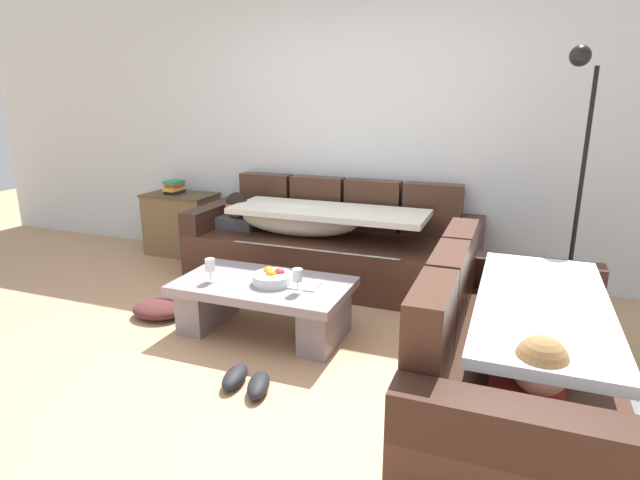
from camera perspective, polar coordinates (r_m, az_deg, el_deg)
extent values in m
plane|color=tan|center=(3.36, -7.08, -13.51)|extent=(14.00, 14.00, 0.00)
cube|color=silver|center=(4.94, 4.39, 12.39)|extent=(9.00, 0.10, 2.70)
cube|color=#43271C|center=(4.65, 1.18, -2.09)|extent=(2.54, 0.92, 0.42)
cube|color=#43271C|center=(5.20, -5.90, 4.74)|extent=(0.51, 0.16, 0.46)
cube|color=#43271C|center=(4.98, -0.26, 4.33)|extent=(0.51, 0.16, 0.46)
cube|color=#43271C|center=(4.81, 5.82, 3.85)|extent=(0.51, 0.16, 0.46)
cube|color=#43271C|center=(4.70, 12.25, 3.29)|extent=(0.51, 0.16, 0.46)
cube|color=#361F17|center=(5.08, -11.45, 2.75)|extent=(0.18, 0.92, 0.20)
cube|color=#361F17|center=(4.33, 16.08, 0.18)|extent=(0.18, 0.92, 0.20)
cube|color=#4C4C56|center=(4.95, -8.84, 1.99)|extent=(0.36, 0.28, 0.11)
sphere|color=#936B4C|center=(4.88, -9.15, 3.71)|extent=(0.21, 0.21, 0.21)
sphere|color=black|center=(4.87, -9.16, 4.05)|extent=(0.20, 0.20, 0.20)
ellipsoid|color=silver|center=(4.62, -2.42, 2.27)|extent=(1.10, 0.44, 0.28)
cube|color=silver|center=(4.47, 0.90, 3.15)|extent=(1.70, 0.60, 0.05)
cube|color=silver|center=(4.26, -0.84, -3.51)|extent=(1.44, 0.04, 0.38)
cube|color=#43271C|center=(2.91, 20.87, -14.68)|extent=(0.92, 1.92, 0.42)
cube|color=#43271C|center=(2.26, 11.98, -10.41)|extent=(0.16, 0.49, 0.46)
cube|color=#43271C|center=(2.74, 13.78, -5.82)|extent=(0.16, 0.49, 0.46)
cube|color=#43271C|center=(3.22, 15.03, -2.60)|extent=(0.16, 0.49, 0.46)
cube|color=#361F17|center=(2.01, 21.37, -19.18)|extent=(0.92, 0.18, 0.20)
cube|color=#361F17|center=(3.59, 21.56, -3.51)|extent=(0.92, 0.18, 0.20)
cube|color=#B23838|center=(2.26, 21.56, -16.33)|extent=(0.28, 0.36, 0.11)
sphere|color=beige|center=(2.19, 23.06, -12.83)|extent=(0.21, 0.21, 0.21)
sphere|color=#9E7042|center=(2.17, 23.15, -12.14)|extent=(0.20, 0.20, 0.20)
ellipsoid|color=silver|center=(2.78, 22.62, -8.29)|extent=(0.44, 1.00, 0.28)
cube|color=silver|center=(2.72, 23.26, -6.57)|extent=(0.60, 1.43, 0.05)
cube|color=silver|center=(2.95, 29.75, -14.94)|extent=(0.04, 1.22, 0.38)
cube|color=gray|center=(3.64, -6.23, -5.03)|extent=(1.20, 0.68, 0.06)
cube|color=gray|center=(3.93, -12.17, -6.68)|extent=(0.20, 0.54, 0.32)
cube|color=gray|center=(3.54, 0.59, -8.88)|extent=(0.20, 0.54, 0.32)
cylinder|color=silver|center=(3.58, -5.20, -4.27)|extent=(0.28, 0.28, 0.07)
sphere|color=orange|center=(3.63, -5.67, -3.53)|extent=(0.08, 0.08, 0.08)
sphere|color=orange|center=(3.57, -5.41, -3.90)|extent=(0.08, 0.08, 0.08)
sphere|color=#B52B28|center=(3.59, -4.49, -3.72)|extent=(0.08, 0.08, 0.08)
cylinder|color=silver|center=(3.69, -11.89, -4.45)|extent=(0.06, 0.06, 0.01)
cylinder|color=silver|center=(3.67, -11.93, -3.85)|extent=(0.01, 0.01, 0.07)
cylinder|color=silver|center=(3.65, -12.00, -2.67)|extent=(0.07, 0.07, 0.08)
cylinder|color=silver|center=(3.41, -2.47, -5.79)|extent=(0.06, 0.06, 0.01)
cylinder|color=silver|center=(3.40, -2.48, -5.15)|extent=(0.01, 0.01, 0.07)
cylinder|color=silver|center=(3.37, -2.49, -3.88)|extent=(0.07, 0.07, 0.08)
cube|color=white|center=(3.56, -2.30, -4.82)|extent=(0.29, 0.22, 0.01)
cube|color=brown|center=(5.65, -14.94, 1.63)|extent=(0.70, 0.42, 0.62)
cube|color=brown|center=(5.58, -15.17, 4.82)|extent=(0.72, 0.44, 0.02)
cube|color=black|center=(5.62, -15.69, 5.11)|extent=(0.15, 0.18, 0.03)
cube|color=gold|center=(5.60, -15.82, 5.42)|extent=(0.13, 0.19, 0.04)
cube|color=red|center=(5.60, -15.67, 5.80)|extent=(0.14, 0.18, 0.03)
cube|color=#338C59|center=(5.60, -15.76, 6.13)|extent=(0.17, 0.20, 0.03)
cylinder|color=black|center=(4.45, 25.18, -7.27)|extent=(0.28, 0.28, 0.02)
cylinder|color=black|center=(4.20, 26.61, 4.28)|extent=(0.03, 0.03, 1.80)
sphere|color=black|center=(4.04, 26.70, 17.64)|extent=(0.14, 0.14, 0.14)
ellipsoid|color=black|center=(3.17, -9.33, -14.62)|extent=(0.16, 0.28, 0.09)
ellipsoid|color=black|center=(3.07, -6.77, -15.55)|extent=(0.19, 0.29, 0.09)
ellipsoid|color=#4C2323|center=(4.16, -17.34, -7.27)|extent=(0.42, 0.35, 0.12)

